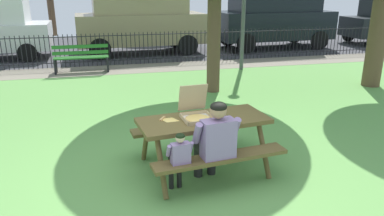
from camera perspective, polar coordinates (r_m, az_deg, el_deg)
The scene contains 12 objects.
ground at distance 6.94m, azimuth -5.56°, elevation -3.28°, with size 28.00×12.05×0.02m, color #639E4D.
cobblestone_walkway at distance 12.03m, azimuth -9.21°, elevation 5.91°, with size 28.00×1.40×0.01m, color gray.
street_asphalt at distance 16.49m, azimuth -10.53°, elevation 9.17°, with size 28.00×7.69×0.01m, color #38383D.
picnic_table_foreground at distance 5.25m, azimuth 1.75°, elevation -3.39°, with size 1.97×1.69×0.79m.
pizza_box_open at distance 5.16m, azimuth 0.64°, elevation -0.66°, with size 0.44×0.51×0.46m.
pizza_slice_on_table at distance 5.15m, azimuth -3.66°, elevation -1.73°, with size 0.27×0.25×0.02m.
adult_at_table at distance 4.78m, azimuth 3.51°, elevation -4.88°, with size 0.63×0.62×1.19m.
child_at_table at distance 4.65m, azimuth -2.03°, elevation -7.46°, with size 0.35×0.34×0.85m.
iron_fence_streetside at distance 12.62m, azimuth -9.60°, elevation 8.96°, with size 21.32×0.03×1.05m.
park_bench_center at distance 11.80m, azimuth -16.52°, elevation 7.23°, with size 1.60×0.47×0.85m.
parked_car_center at distance 14.62m, azimuth -7.90°, elevation 13.34°, with size 4.79×2.26×2.46m.
parked_car_right at distance 16.12m, azimuth 12.40°, elevation 13.55°, with size 4.76×2.20×2.46m.
Camera 1 is at (-0.85, -4.38, 2.54)m, focal length 34.96 mm.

